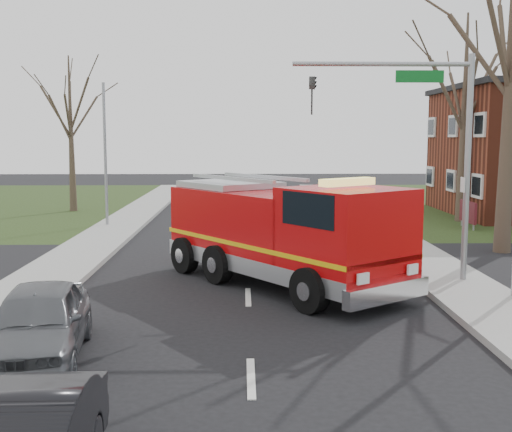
{
  "coord_description": "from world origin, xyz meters",
  "views": [
    {
      "loc": [
        -0.15,
        -17.32,
        4.41
      ],
      "look_at": [
        0.26,
        2.17,
        2.0
      ],
      "focal_mm": 45.0,
      "sensor_mm": 36.0,
      "label": 1
    }
  ],
  "objects": [
    {
      "name": "ground",
      "position": [
        0.0,
        0.0,
        0.0
      ],
      "size": [
        120.0,
        120.0,
        0.0
      ],
      "primitive_type": "plane",
      "color": "black",
      "rests_on": "ground"
    },
    {
      "name": "sidewalk_right",
      "position": [
        6.2,
        0.0,
        0.07
      ],
      "size": [
        2.4,
        80.0,
        0.15
      ],
      "primitive_type": "cube",
      "color": "gray",
      "rests_on": "ground"
    },
    {
      "name": "sidewalk_left",
      "position": [
        -6.2,
        0.0,
        0.07
      ],
      "size": [
        2.4,
        80.0,
        0.15
      ],
      "primitive_type": "cube",
      "color": "gray",
      "rests_on": "ground"
    },
    {
      "name": "health_center_sign",
      "position": [
        10.5,
        12.5,
        0.88
      ],
      "size": [
        0.12,
        2.0,
        1.4
      ],
      "color": "#52131A",
      "rests_on": "ground"
    },
    {
      "name": "bare_tree_near",
      "position": [
        9.5,
        6.0,
        7.41
      ],
      "size": [
        6.0,
        6.0,
        12.0
      ],
      "color": "#35291F",
      "rests_on": "ground"
    },
    {
      "name": "bare_tree_far",
      "position": [
        11.0,
        15.0,
        6.49
      ],
      "size": [
        5.25,
        5.25,
        10.5
      ],
      "color": "#35291F",
      "rests_on": "ground"
    },
    {
      "name": "bare_tree_left",
      "position": [
        -10.0,
        20.0,
        5.56
      ],
      "size": [
        4.5,
        4.5,
        9.0
      ],
      "color": "#35291F",
      "rests_on": "ground"
    },
    {
      "name": "traffic_signal_mast",
      "position": [
        5.21,
        1.5,
        4.71
      ],
      "size": [
        5.29,
        0.18,
        6.8
      ],
      "color": "gray",
      "rests_on": "ground"
    },
    {
      "name": "utility_pole_far",
      "position": [
        -6.8,
        14.0,
        3.5
      ],
      "size": [
        0.14,
        0.14,
        7.0
      ],
      "primitive_type": "cylinder",
      "color": "gray",
      "rests_on": "ground"
    },
    {
      "name": "fire_engine",
      "position": [
        1.05,
        1.37,
        1.51
      ],
      "size": [
        7.14,
        8.36,
        3.34
      ],
      "rotation": [
        0.0,
        0.0,
        0.63
      ],
      "color": "#B3080A",
      "rests_on": "ground"
    },
    {
      "name": "parked_car_maroon",
      "position": [
        -4.2,
        -4.91,
        0.76
      ],
      "size": [
        2.34,
        4.63,
        1.51
      ],
      "primitive_type": "imported",
      "rotation": [
        0.0,
        0.0,
        0.13
      ],
      "color": "#525459",
      "rests_on": "ground"
    }
  ]
}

